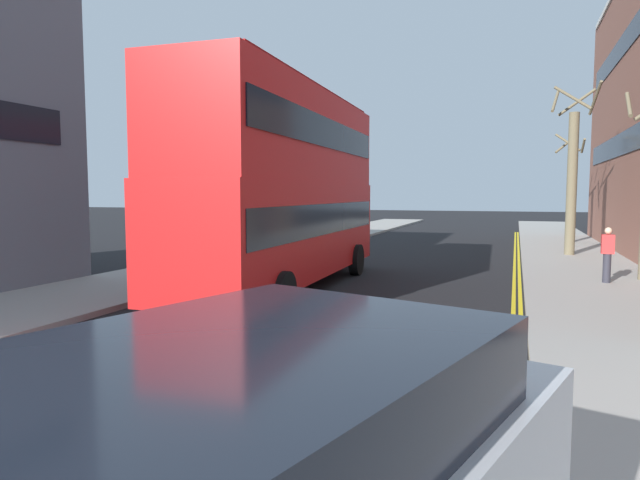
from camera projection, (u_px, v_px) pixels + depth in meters
sidewalk_right at (608, 299)px, 13.99m from camera, size 4.00×80.00×0.14m
sidewalk_left at (173, 274)px, 18.33m from camera, size 4.00×80.00×0.14m
kerb_line_outer at (521, 311)px, 12.82m from camera, size 0.10×56.00×0.01m
kerb_line_inner at (513, 311)px, 12.87m from camera, size 0.10×56.00×0.01m
double_decker_bus_away at (285, 183)px, 15.48m from camera, size 3.04×10.87×5.64m
pedestrian_far at (607, 254)px, 16.04m from camera, size 0.34×0.22×1.62m
street_tree_near at (572, 176)px, 23.23m from camera, size 1.90×1.84×7.13m
street_tree_far at (572, 192)px, 29.20m from camera, size 1.49×1.90×5.76m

